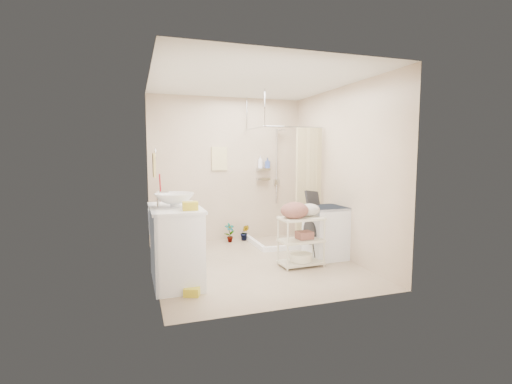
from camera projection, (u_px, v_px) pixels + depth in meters
The scene contains 23 objects.
floor at pixel (254, 264), 5.39m from camera, with size 3.20×3.20×0.00m, color tan.
ceiling at pixel (254, 80), 5.11m from camera, with size 2.80×3.20×0.04m, color silver.
wall_back at pixel (227, 170), 6.76m from camera, with size 2.80×0.04×2.60m, color beige.
wall_front at pixel (303, 183), 3.74m from camera, with size 2.80×0.04×2.60m, color beige.
wall_left at pixel (152, 176), 4.81m from camera, with size 0.04×3.20×2.60m, color beige.
wall_right at pixel (341, 173), 5.69m from camera, with size 0.04×3.20×2.60m, color beige.
vanity at pixel (176, 245), 4.58m from camera, with size 0.60×1.08×0.95m, color white.
sink at pixel (174, 200), 4.53m from camera, with size 0.48×0.48×0.17m, color white.
counter_basket at pixel (190, 206), 4.25m from camera, with size 0.18×0.14×0.10m, color gold.
floor_basket at pixel (192, 290), 4.17m from camera, with size 0.25×0.19×0.13m, color yellow.
toilet at pixel (177, 233), 5.54m from camera, with size 0.46×0.81×0.83m, color white.
mop at pixel (159, 210), 6.37m from camera, with size 0.12×0.12×1.24m, color #A7131F, non-canonical shape.
potted_plant_a at pixel (230, 233), 6.66m from camera, with size 0.18×0.12×0.35m, color brown.
potted_plant_b at pixel (245, 233), 6.80m from camera, with size 0.16×0.13×0.29m, color brown.
hanging_towel at pixel (219, 159), 6.67m from camera, with size 0.28×0.03×0.42m, color beige.
towel_ring at pixel (154, 164), 4.61m from camera, with size 0.04×0.22×0.34m, color #FBEB8D, non-canonical shape.
tp_holder at pixel (156, 219), 4.93m from camera, with size 0.08×0.12×0.14m, color white, non-canonical shape.
shower at pixel (282, 184), 6.53m from camera, with size 1.10×1.10×2.10m, color white, non-canonical shape.
shampoo_bottle_a at pixel (260, 162), 6.88m from camera, with size 0.09×0.09×0.23m, color white.
shampoo_bottle_b at pixel (268, 163), 6.92m from camera, with size 0.09×0.09×0.19m, color #334892.
washing_machine at pixel (326, 232), 5.66m from camera, with size 0.54×0.56×0.79m, color silver.
laundry_rack at pixel (301, 237), 5.24m from camera, with size 0.61×0.36×0.84m, color beige, non-canonical shape.
ironing_board at pixel (316, 223), 5.66m from camera, with size 0.30×0.09×1.06m, color black, non-canonical shape.
Camera 1 is at (-1.62, -4.99, 1.60)m, focal length 26.00 mm.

